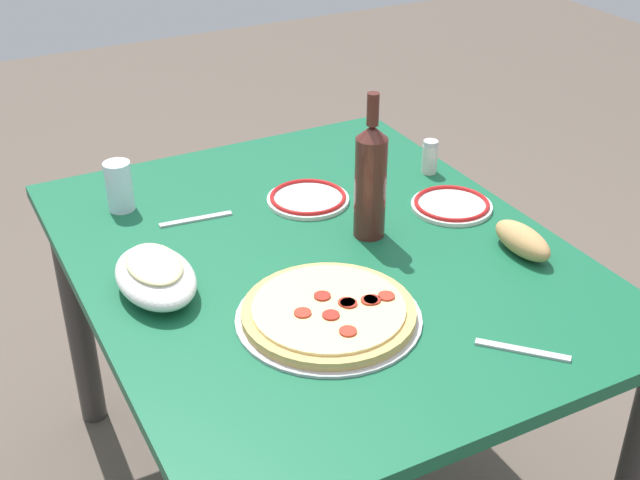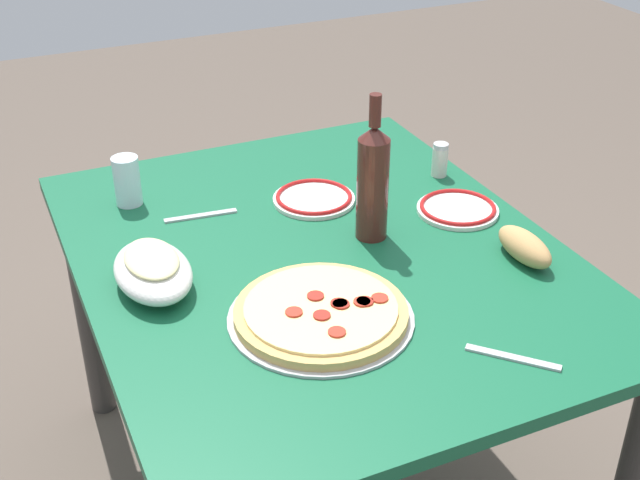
% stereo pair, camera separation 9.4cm
% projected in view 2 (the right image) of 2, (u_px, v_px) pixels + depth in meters
% --- Properties ---
extents(dining_table, '(1.24, 1.00, 0.73)m').
position_uv_depth(dining_table, '(320.00, 295.00, 1.87)').
color(dining_table, '#145938').
rests_on(dining_table, ground).
extents(pepperoni_pizza, '(0.36, 0.36, 0.03)m').
position_uv_depth(pepperoni_pizza, '(321.00, 313.00, 1.59)').
color(pepperoni_pizza, '#B7B7BC').
rests_on(pepperoni_pizza, dining_table).
extents(baked_pasta_dish, '(0.24, 0.15, 0.08)m').
position_uv_depth(baked_pasta_dish, '(153.00, 269.00, 1.68)').
color(baked_pasta_dish, white).
rests_on(baked_pasta_dish, dining_table).
extents(wine_bottle, '(0.07, 0.07, 0.33)m').
position_uv_depth(wine_bottle, '(373.00, 181.00, 1.80)').
color(wine_bottle, '#471E19').
rests_on(wine_bottle, dining_table).
extents(water_glass, '(0.06, 0.06, 0.12)m').
position_uv_depth(water_glass, '(127.00, 181.00, 1.98)').
color(water_glass, silver).
rests_on(water_glass, dining_table).
extents(side_plate_near, '(0.20, 0.20, 0.02)m').
position_uv_depth(side_plate_near, '(314.00, 198.00, 2.01)').
color(side_plate_near, white).
rests_on(side_plate_near, dining_table).
extents(side_plate_far, '(0.19, 0.19, 0.02)m').
position_uv_depth(side_plate_far, '(458.00, 209.00, 1.96)').
color(side_plate_far, white).
rests_on(side_plate_far, dining_table).
extents(bread_loaf, '(0.16, 0.07, 0.06)m').
position_uv_depth(bread_loaf, '(525.00, 247.00, 1.77)').
color(bread_loaf, tan).
rests_on(bread_loaf, dining_table).
extents(spice_shaker, '(0.04, 0.04, 0.09)m').
position_uv_depth(spice_shaker, '(440.00, 160.00, 2.12)').
color(spice_shaker, silver).
rests_on(spice_shaker, dining_table).
extents(fork_left, '(0.03, 0.17, 0.00)m').
position_uv_depth(fork_left, '(201.00, 216.00, 1.95)').
color(fork_left, '#B7B7BC').
rests_on(fork_left, dining_table).
extents(fork_right, '(0.13, 0.13, 0.00)m').
position_uv_depth(fork_right, '(513.00, 358.00, 1.49)').
color(fork_right, '#B7B7BC').
rests_on(fork_right, dining_table).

